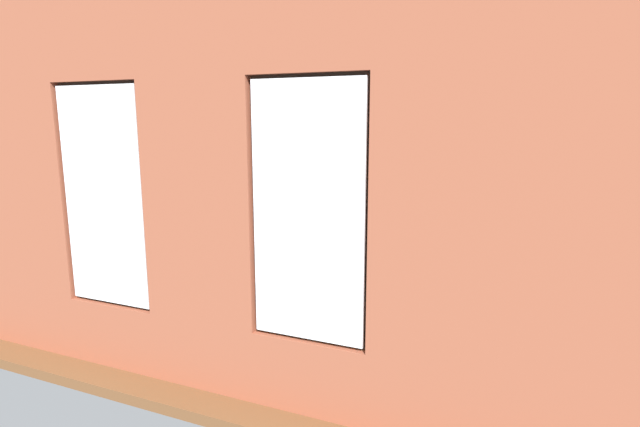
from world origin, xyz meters
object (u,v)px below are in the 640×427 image
(media_console, at_px, (169,244))
(potted_plant_between_couches, at_px, (285,292))
(cup_ceramic, at_px, (345,257))
(potted_plant_foreground_right, at_px, (246,195))
(remote_silver, at_px, (367,257))
(couch_by_window, at_px, (172,308))
(candle_jar, at_px, (314,253))
(table_plant_small, at_px, (341,248))
(tv_flatscreen, at_px, (167,208))
(couch_left, at_px, (528,301))
(potted_plant_mid_room_small, at_px, (389,242))
(coffee_table, at_px, (341,262))
(potted_plant_corner_far_left, at_px, (548,364))
(remote_black, at_px, (333,254))
(potted_plant_corner_near_left, at_px, (542,229))
(potted_plant_near_tv, at_px, (146,229))
(papasan_chair, at_px, (352,223))

(media_console, height_order, potted_plant_between_couches, potted_plant_between_couches)
(cup_ceramic, relative_size, potted_plant_foreground_right, 0.07)
(remote_silver, bearing_deg, couch_by_window, -140.15)
(cup_ceramic, bearing_deg, media_console, -4.06)
(couch_by_window, relative_size, potted_plant_foreground_right, 1.34)
(potted_plant_foreground_right, bearing_deg, couch_by_window, 111.44)
(candle_jar, bearing_deg, table_plant_small, -163.20)
(tv_flatscreen, distance_m, potted_plant_foreground_right, 1.96)
(couch_left, distance_m, potted_plant_mid_room_small, 2.37)
(coffee_table, distance_m, potted_plant_foreground_right, 3.45)
(potted_plant_between_couches, distance_m, potted_plant_corner_far_left, 2.28)
(cup_ceramic, height_order, remote_black, cup_ceramic)
(table_plant_small, height_order, potted_plant_corner_near_left, potted_plant_corner_near_left)
(cup_ceramic, distance_m, table_plant_small, 0.17)
(remote_silver, bearing_deg, coffee_table, -178.90)
(remote_black, xyz_separation_m, tv_flatscreen, (2.88, -0.02, 0.44))
(couch_by_window, relative_size, coffee_table, 1.41)
(media_console, xyz_separation_m, potted_plant_mid_room_small, (-3.48, -0.72, 0.21))
(candle_jar, xyz_separation_m, potted_plant_between_couches, (-0.62, 2.08, 0.21))
(potted_plant_between_couches, xyz_separation_m, potted_plant_corner_near_left, (-2.27, -4.29, -0.07))
(couch_by_window, distance_m, candle_jar, 2.24)
(cup_ceramic, xyz_separation_m, candle_jar, (0.45, -0.00, 0.01))
(media_console, bearing_deg, tv_flatscreen, -90.00)
(potted_plant_corner_far_left, height_order, potted_plant_corner_near_left, potted_plant_corner_near_left)
(table_plant_small, xyz_separation_m, potted_plant_foreground_right, (2.73, -2.05, 0.28))
(cup_ceramic, bearing_deg, coffee_table, -50.37)
(potted_plant_near_tv, bearing_deg, remote_silver, -158.57)
(tv_flatscreen, bearing_deg, remote_silver, -179.78)
(remote_silver, height_order, tv_flatscreen, tv_flatscreen)
(remote_silver, bearing_deg, potted_plant_corner_near_left, 22.11)
(table_plant_small, height_order, potted_plant_corner_far_left, potted_plant_corner_far_left)
(remote_black, distance_m, potted_plant_corner_near_left, 3.35)
(candle_jar, distance_m, potted_plant_corner_near_left, 3.64)
(remote_black, distance_m, potted_plant_near_tv, 2.59)
(remote_silver, xyz_separation_m, potted_plant_foreground_right, (3.06, -1.92, 0.41))
(candle_jar, height_order, remote_silver, candle_jar)
(cup_ceramic, distance_m, remote_black, 0.32)
(candle_jar, xyz_separation_m, remote_black, (-0.21, -0.20, -0.04))
(couch_by_window, xyz_separation_m, media_console, (1.98, -2.35, -0.06))
(remote_black, relative_size, potted_plant_mid_room_small, 0.24)
(potted_plant_between_couches, distance_m, potted_plant_near_tv, 3.00)
(potted_plant_foreground_right, distance_m, potted_plant_mid_room_small, 3.43)
(coffee_table, xyz_separation_m, remote_black, (0.15, -0.09, 0.07))
(couch_by_window, distance_m, couch_left, 3.81)
(potted_plant_near_tv, bearing_deg, remote_black, -155.38)
(candle_jar, xyz_separation_m, tv_flatscreen, (2.67, -0.22, 0.40))
(couch_by_window, bearing_deg, tv_flatscreen, -49.84)
(potted_plant_corner_near_left, bearing_deg, candle_jar, 37.47)
(papasan_chair, relative_size, potted_plant_between_couches, 1.05)
(table_plant_small, relative_size, remote_silver, 1.55)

